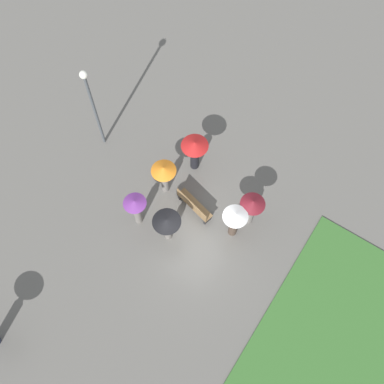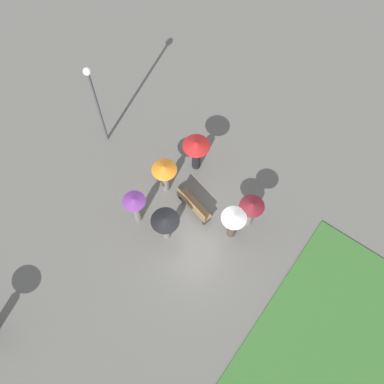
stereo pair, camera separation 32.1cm
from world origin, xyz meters
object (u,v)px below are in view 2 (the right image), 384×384
Objects in this scene: park_bench at (193,205)px; crowd_person_red at (196,149)px; crowd_person_purple at (135,206)px; crowd_person_black at (165,223)px; crowd_person_white at (233,221)px; crowd_person_maroon at (251,209)px; crowd_person_orange at (165,172)px; lamp_post at (95,98)px.

park_bench is 0.91× the size of crowd_person_red.
crowd_person_purple reaches higher than park_bench.
crowd_person_black is (0.21, 1.53, 0.91)m from park_bench.
crowd_person_white is (-2.97, 1.73, -0.10)m from crowd_person_red.
crowd_person_maroon reaches higher than crowd_person_black.
crowd_person_red is (-0.51, -3.40, 0.11)m from crowd_person_purple.
crowd_person_red is 3.38m from crowd_person_maroon.
crowd_person_red reaches higher than crowd_person_white.
crowd_person_purple is at bearing -164.39° from crowd_person_orange.
park_bench is at bearing 173.41° from lamp_post.
crowd_person_black is (-4.95, 2.13, -1.66)m from lamp_post.
crowd_person_purple is (1.63, 1.62, 0.84)m from park_bench.
crowd_person_maroon is (-2.14, -0.87, 0.88)m from park_bench.
crowd_person_red is (-0.42, -1.61, -0.01)m from crowd_person_orange.
park_bench is 0.93× the size of crowd_person_purple.
crowd_person_orange reaches higher than crowd_person_white.
crowd_person_purple is at bearing -95.15° from crowd_person_red.
crowd_person_orange is at bearing 37.65° from crowd_person_purple.
crowd_person_white is at bearing -164.45° from park_bench.
crowd_person_black is 1.42m from crowd_person_purple.
crowd_person_maroon reaches higher than park_bench.
crowd_person_red is (1.12, -1.78, 0.94)m from park_bench.
lamp_post is 7.25m from crowd_person_white.
crowd_person_black is 0.94× the size of crowd_person_purple.
lamp_post reaches higher than crowd_person_purple.
crowd_person_white is at bearing 102.61° from crowd_person_black.
crowd_person_white reaches higher than crowd_person_maroon.
crowd_person_purple is 1.00× the size of crowd_person_orange.
lamp_post reaches higher than crowd_person_red.
crowd_person_black is 0.96× the size of crowd_person_maroon.
crowd_person_white is at bearing 175.57° from lamp_post.
park_bench is 0.94× the size of crowd_person_white.
crowd_person_orange is (-0.10, -1.79, 0.11)m from crowd_person_purple.
park_bench is 2.30m from crowd_person_red.
lamp_post is 4.52m from crowd_person_purple.
crowd_person_red is at bearing -84.09° from crowd_person_maroon.
crowd_person_orange is 3.74m from crowd_person_maroon.
lamp_post is 5.64m from crowd_person_black.
crowd_person_purple is 1.79m from crowd_person_orange.
park_bench is at bearing -54.48° from crowd_person_red.
crowd_person_maroon is at bearing -143.93° from park_bench.
crowd_person_red is at bearing -163.69° from lamp_post.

